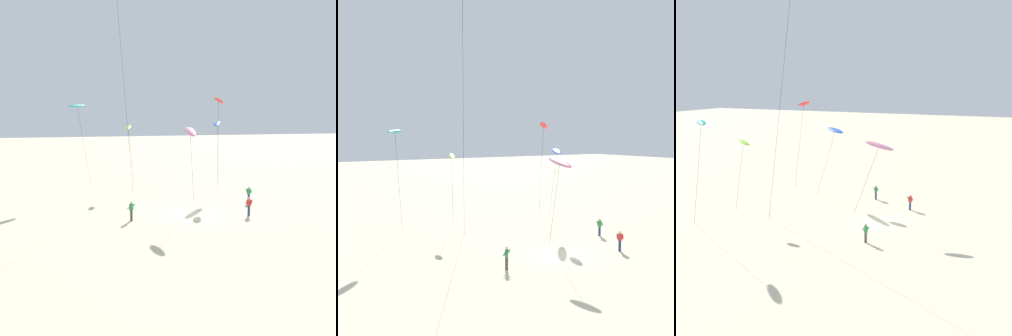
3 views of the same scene
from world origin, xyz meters
TOP-DOWN VIEW (x-y plane):
  - ground_plane at (0.00, 0.00)m, footprint 260.00×260.00m
  - kite_lime at (-3.32, 12.88)m, footprint 1.62×3.19m
  - kite_red at (7.64, 12.31)m, footprint 2.74×3.60m
  - kite_blue at (5.42, 7.14)m, footprint 2.43×4.49m
  - kite_teal at (-9.07, 12.60)m, footprint 2.72×4.46m
  - kite_pink at (0.10, 0.12)m, footprint 2.01×4.64m
  - kite_flyer_nearest at (5.00, -1.68)m, footprint 0.73×0.73m
  - kite_flyer_middle at (7.26, 2.92)m, footprint 0.60×0.58m
  - kite_flyer_furthest at (-5.29, -0.76)m, footprint 0.72×0.73m

SIDE VIEW (x-z plane):
  - ground_plane at x=0.00m, z-range 0.00..0.00m
  - kite_flyer_nearest at x=5.00m, z-range 0.06..1.73m
  - kite_flyer_middle at x=7.26m, z-range 0.06..1.73m
  - kite_flyer_furthest at x=-5.29m, z-range 0.06..1.73m
  - kite_lime at x=-3.32m, z-range 3.45..11.16m
  - kite_pink at x=0.10m, z-range 3.38..11.28m
  - kite_blue at x=5.42m, z-range 3.70..11.99m
  - kite_teal at x=-9.07m, z-range 4.74..14.78m
  - kite_red at x=7.64m, z-range 4.96..16.05m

